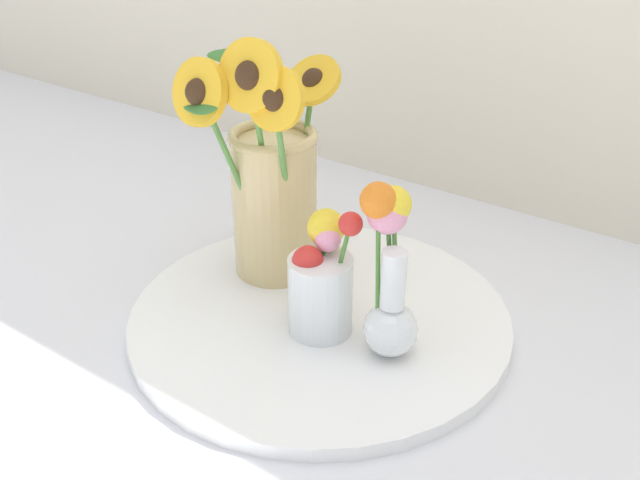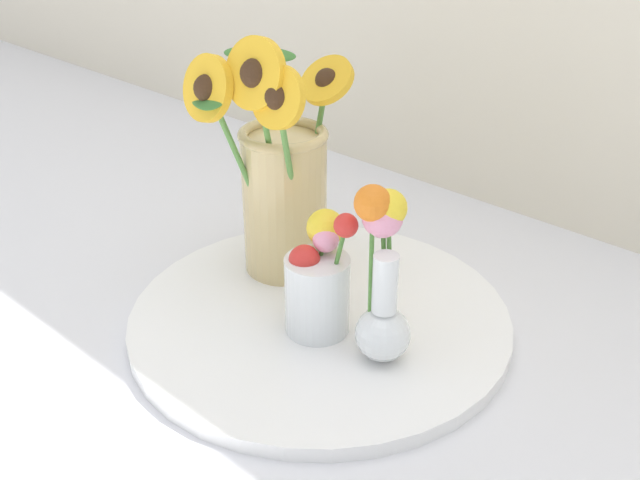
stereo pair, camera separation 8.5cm
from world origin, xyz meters
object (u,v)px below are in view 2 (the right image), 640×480
(serving_tray, at_px, (320,319))
(vase_small_center, at_px, (318,281))
(vase_bulb_right, at_px, (382,276))
(mason_jar_sunflowers, at_px, (281,183))

(serving_tray, distance_m, vase_small_center, 0.08)
(serving_tray, bearing_deg, vase_bulb_right, -5.29)
(vase_bulb_right, bearing_deg, mason_jar_sunflowers, 165.17)
(vase_small_center, bearing_deg, vase_bulb_right, 10.19)
(vase_bulb_right, bearing_deg, vase_small_center, -169.81)
(mason_jar_sunflowers, relative_size, vase_bulb_right, 1.68)
(vase_small_center, relative_size, vase_bulb_right, 0.80)
(vase_small_center, bearing_deg, mason_jar_sunflowers, 151.53)
(serving_tray, distance_m, mason_jar_sunflowers, 0.18)
(serving_tray, relative_size, mason_jar_sunflowers, 1.41)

